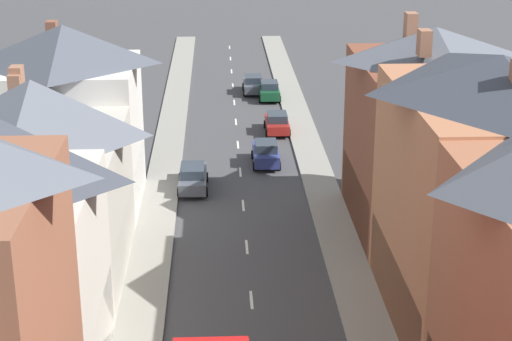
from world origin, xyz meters
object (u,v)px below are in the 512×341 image
Objects in this scene: car_parked_left_a at (266,153)px; car_parked_right_a at (193,177)px; car_parked_left_b at (269,90)px; car_near_silver at (277,123)px; car_mid_black at (253,84)px.

car_parked_left_a is 0.89× the size of car_parked_right_a.
car_near_silver is at bearing -90.00° from car_parked_left_b.
car_near_silver is 0.99× the size of car_mid_black.
car_parked_right_a is (-4.90, -4.57, -0.02)m from car_parked_left_a.
car_parked_left_a reaches higher than car_parked_right_a.
car_parked_left_b is at bearing -61.47° from car_mid_black.
car_parked_left_b is at bearing 85.73° from car_parked_left_a.
car_parked_right_a is 24.85m from car_mid_black.
car_mid_black is (4.90, 24.36, -0.01)m from car_parked_right_a.
car_mid_black is at bearing 78.63° from car_parked_right_a.
car_parked_left_a is 19.79m from car_mid_black.
car_parked_left_a is (-1.30, -7.45, 0.05)m from car_near_silver.
car_parked_left_b reaches higher than car_parked_right_a.
car_parked_left_a is 0.99× the size of car_mid_black.
car_parked_left_b is (1.30, 17.40, -0.02)m from car_parked_left_a.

